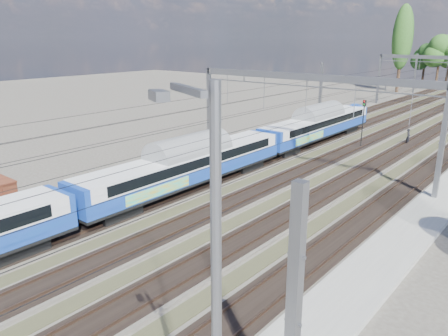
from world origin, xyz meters
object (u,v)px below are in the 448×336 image
Objects in this scene: emu_train at (185,161)px; lamp_post at (213,328)px; worker at (408,137)px; signal_near at (363,118)px.

emu_train is 5.76× the size of lamp_post.
emu_train reaches higher than worker.
worker is 0.36× the size of signal_near.
emu_train is 33.97× the size of worker.
signal_near reaches higher than emu_train.
worker is 0.17× the size of lamp_post.
emu_train is 29.28m from worker.
signal_near is 0.48× the size of lamp_post.
signal_near is at bearing 78.10° from emu_train.
signal_near reaches higher than worker.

